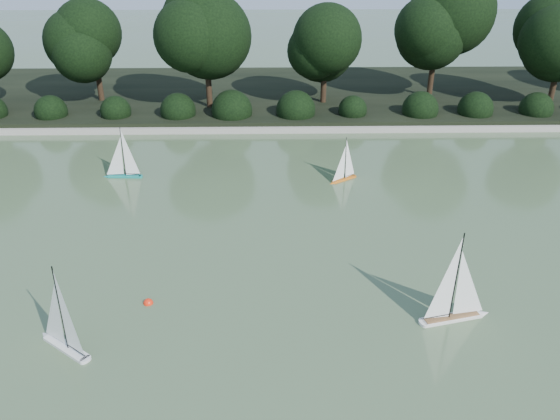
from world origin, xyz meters
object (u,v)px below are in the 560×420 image
Objects in this scene: sailboat_orange at (342,174)px; sailboat_teal at (121,169)px; sailboat_white_b at (459,305)px; race_buoy at (148,303)px; sailboat_white_a at (60,334)px.

sailboat_teal is at bearing 176.69° from sailboat_orange.
sailboat_white_b is 5.24m from race_buoy.
sailboat_white_b is 1.46× the size of sailboat_orange.
sailboat_white_a is 6.34m from sailboat_white_b.
sailboat_teal is at bearing 139.33° from sailboat_white_b.
sailboat_teal is (-6.99, 6.00, -0.05)m from sailboat_white_b.
sailboat_white_b is 10.39× the size of race_buoy.
sailboat_white_b is at bearing -5.57° from race_buoy.
sailboat_white_b reaches higher than sailboat_white_a.
sailboat_teal is (-5.76, 0.33, 0.04)m from sailboat_orange.
race_buoy is at bearing 174.43° from sailboat_white_b.
sailboat_orange is at bearing 102.21° from sailboat_white_b.
sailboat_orange is at bearing 52.33° from race_buoy.
sailboat_white_a is at bearing -84.19° from sailboat_teal.
sailboat_teal is at bearing 95.81° from sailboat_white_a.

